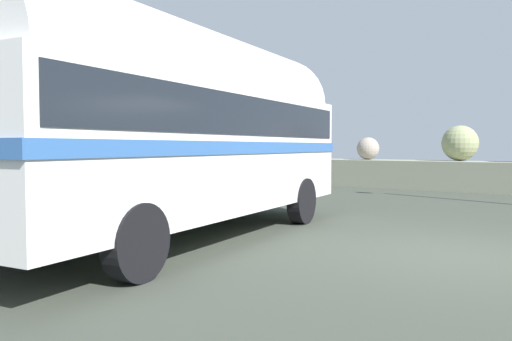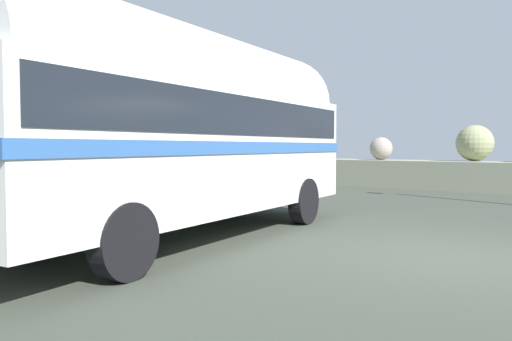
{
  "view_description": "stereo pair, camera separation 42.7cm",
  "coord_description": "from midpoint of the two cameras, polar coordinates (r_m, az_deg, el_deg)",
  "views": [
    {
      "loc": [
        1.88,
        -7.81,
        1.65
      ],
      "look_at": [
        -3.87,
        0.08,
        1.18
      ],
      "focal_mm": 35.68,
      "sensor_mm": 36.0,
      "label": 1
    },
    {
      "loc": [
        2.22,
        -7.55,
        1.65
      ],
      "look_at": [
        -3.87,
        0.08,
        1.18
      ],
      "focal_mm": 35.68,
      "sensor_mm": 36.0,
      "label": 2
    }
  ],
  "objects": [
    {
      "name": "ground",
      "position": [
        8.12,
        20.94,
        -9.1
      ],
      "size": [
        32.0,
        26.0,
        0.02
      ],
      "color": "#3A3F36"
    },
    {
      "name": "vintage_coach",
      "position": [
        8.97,
        -9.18,
        5.26
      ],
      "size": [
        3.7,
        8.85,
        3.7
      ],
      "rotation": [
        0.0,
        0.0,
        0.15
      ],
      "color": "black",
      "rests_on": "ground"
    },
    {
      "name": "second_coach",
      "position": [
        13.34,
        -18.67,
        4.31
      ],
      "size": [
        4.97,
        8.9,
        3.7
      ],
      "rotation": [
        0.0,
        0.0,
        0.32
      ],
      "color": "black",
      "rests_on": "ground"
    }
  ]
}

